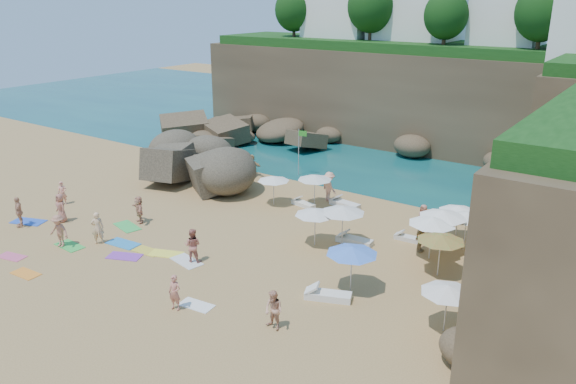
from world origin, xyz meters
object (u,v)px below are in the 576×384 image
Objects in this scene: rock_outcrop at (205,177)px; parasol_1 at (315,177)px; person_stand_1 at (193,245)px; person_stand_5 at (252,165)px; person_stand_0 at (62,193)px; person_stand_4 at (423,217)px; parasol_2 at (467,215)px; person_stand_6 at (98,228)px; person_stand_2 at (329,187)px; flag_pole at (300,146)px; lounger_0 at (304,204)px; person_stand_3 at (420,237)px; parasol_0 at (274,178)px.

rock_outcrop is 9.81m from parasol_1.
person_stand_1 is 1.07× the size of person_stand_5.
person_stand_4 is (20.13, 9.19, -0.02)m from person_stand_0.
parasol_2 reaches higher than parasol_1.
person_stand_6 reaches higher than person_stand_4.
parasol_2 is 9.82m from person_stand_2.
rock_outcrop is 3.48m from person_stand_5.
lounger_0 is (3.74, -5.16, -2.07)m from flag_pole.
person_stand_3 is 16.87m from person_stand_6.
parasol_2 is at bearing -162.54° from person_stand_1.
parasol_2 is (14.07, -5.73, -0.28)m from flag_pole.
flag_pole is at bearing -13.00° from person_stand_2.
person_stand_0 is (-13.11, -8.89, -1.12)m from parasol_1.
person_stand_6 is (0.65, -13.88, 0.07)m from person_stand_5.
person_stand_6 is at bearing 125.46° from person_stand_3.
person_stand_4 is (7.02, 0.31, -1.13)m from parasol_1.
person_stand_2 is at bearing 166.51° from parasol_2.
person_stand_4 is (11.27, -4.38, -1.47)m from flag_pole.
lounger_0 is at bearing -114.36° from person_stand_1.
person_stand_6 is at bearing -116.74° from person_stand_4.
person_stand_2 is 8.60m from person_stand_3.
flag_pole is 16.25m from person_stand_6.
person_stand_2 is at bearing 75.74° from parasol_1.
lounger_0 is 2.08m from person_stand_2.
person_stand_4 is at bearing 17.18° from lounger_0.
parasol_0 is 1.14× the size of person_stand_1.
parasol_0 reaches higher than person_stand_6.
rock_outcrop is 4.60× the size of person_stand_1.
person_stand_5 is at bearing 166.60° from lounger_0.
parasol_1 is 1.57m from person_stand_2.
flag_pole reaches higher than lounger_0.
parasol_1 is at bearing -117.18° from person_stand_1.
parasol_2 reaches higher than parasol_0.
person_stand_4 is 0.83× the size of person_stand_6.
person_stand_5 reaches higher than rock_outcrop.
parasol_0 reaches higher than person_stand_4.
lounger_0 is 12.39m from person_stand_6.
rock_outcrop is 4.16× the size of person_stand_2.
person_stand_3 is (12.28, -7.24, -1.38)m from flag_pole.
person_stand_2 reaches higher than person_stand_6.
rock_outcrop reaches higher than person_stand_0.
person_stand_0 is at bearing -72.01° from person_stand_6.
parasol_2 is (9.82, -1.04, 0.05)m from parasol_1.
person_stand_3 is (8.54, -2.08, 0.69)m from lounger_0.
rock_outcrop is 17.92m from person_stand_3.
parasol_0 is at bearing -164.32° from person_stand_6.
person_stand_2 is (4.57, -3.45, -1.23)m from flag_pole.
person_stand_0 is at bearing -123.13° from flag_pole.
person_stand_6 is (-5.66, -1.29, 0.01)m from person_stand_1.
parasol_1 is 7.50m from person_stand_5.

